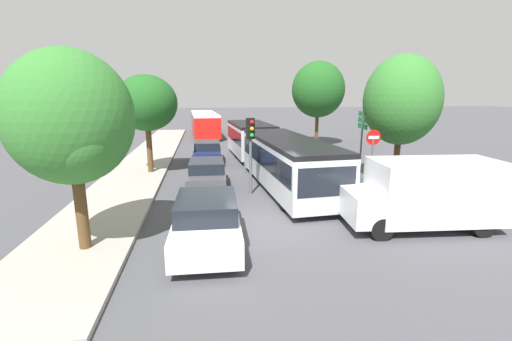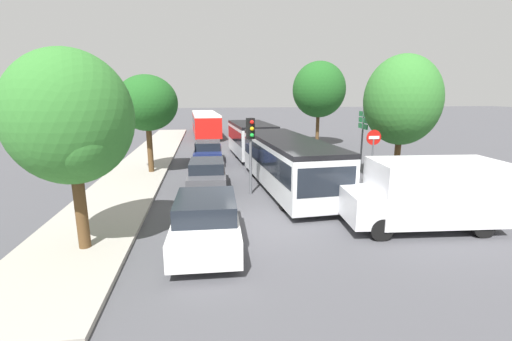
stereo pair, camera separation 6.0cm
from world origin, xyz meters
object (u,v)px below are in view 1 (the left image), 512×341
at_px(tree_left_near, 72,122).
at_px(queued_car_white, 207,221).
at_px(direction_sign_post, 362,127).
at_px(tree_left_mid, 146,103).
at_px(articulated_bus, 269,149).
at_px(white_van, 427,192).
at_px(traffic_light, 251,139).
at_px(no_entry_sign, 373,150).
at_px(city_bus_rear, 204,122).
at_px(queued_car_navy, 208,152).
at_px(tree_right_mid, 318,91).
at_px(queued_car_graphite, 207,174).
at_px(tree_right_near, 403,103).

bearing_deg(tree_left_near, queued_car_white, 0.17).
xyz_separation_m(direction_sign_post, tree_left_mid, (-11.91, 1.15, 1.34)).
relative_size(articulated_bus, white_van, 3.17).
xyz_separation_m(traffic_light, no_entry_sign, (5.66, -0.11, -0.62)).
height_order(city_bus_rear, queued_car_navy, city_bus_rear).
bearing_deg(no_entry_sign, tree_right_mid, 171.87).
distance_m(queued_car_graphite, tree_left_near, 7.78).
bearing_deg(articulated_bus, city_bus_rear, -173.03).
xyz_separation_m(direction_sign_post, tree_right_mid, (0.73, 10.06, 2.06)).
distance_m(queued_car_white, direction_sign_post, 12.55).
distance_m(articulated_bus, tree_right_near, 7.27).
bearing_deg(tree_right_mid, city_bus_rear, 136.53).
relative_size(traffic_light, tree_right_mid, 0.48).
height_order(queued_car_navy, tree_right_near, tree_right_near).
relative_size(queued_car_white, tree_right_mid, 0.63).
xyz_separation_m(queued_car_navy, tree_left_near, (-3.61, -12.62, 3.00)).
xyz_separation_m(queued_car_graphite, tree_left_near, (-3.48, -6.28, 3.01)).
relative_size(queued_car_graphite, tree_right_near, 0.65).
xyz_separation_m(queued_car_white, tree_right_mid, (9.63, 18.74, 3.86)).
bearing_deg(queued_car_graphite, white_van, -128.20).
height_order(traffic_light, tree_right_near, tree_right_near).
xyz_separation_m(city_bus_rear, queued_car_white, (-0.09, -27.78, -0.63)).
bearing_deg(no_entry_sign, city_bus_rear, -161.65).
distance_m(white_van, no_entry_sign, 4.78).
distance_m(direction_sign_post, tree_left_near, 15.10).
xyz_separation_m(queued_car_white, tree_left_mid, (-3.01, 9.82, 3.14)).
bearing_deg(articulated_bus, no_entry_sign, 40.15).
bearing_deg(no_entry_sign, white_van, -5.28).
xyz_separation_m(queued_car_graphite, white_van, (7.15, -6.03, 0.54)).
distance_m(traffic_light, direction_sign_post, 7.78).
xyz_separation_m(queued_car_graphite, tree_right_mid, (9.55, 12.47, 3.92)).
relative_size(queued_car_navy, traffic_light, 1.21).
bearing_deg(direction_sign_post, articulated_bus, 0.54).
relative_size(no_entry_sign, tree_left_near, 0.50).
xyz_separation_m(city_bus_rear, queued_car_navy, (0.11, -15.16, -0.68)).
bearing_deg(direction_sign_post, white_van, 84.90).
height_order(queued_car_navy, traffic_light, traffic_light).
bearing_deg(queued_car_white, white_van, -86.17).
bearing_deg(city_bus_rear, no_entry_sign, -164.62).
distance_m(articulated_bus, queued_car_navy, 4.87).
height_order(queued_car_white, queued_car_graphite, queued_car_white).
height_order(direction_sign_post, tree_left_near, tree_left_near).
height_order(queued_car_white, direction_sign_post, direction_sign_post).
relative_size(queued_car_navy, tree_right_mid, 0.58).
distance_m(tree_left_mid, tree_right_near, 13.14).
distance_m(articulated_bus, no_entry_sign, 5.89).
xyz_separation_m(queued_car_white, tree_right_near, (9.51, 5.86, 3.23)).
distance_m(queued_car_navy, tree_left_mid, 5.33).
distance_m(city_bus_rear, white_van, 28.45).
distance_m(queued_car_white, tree_left_near, 4.50).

